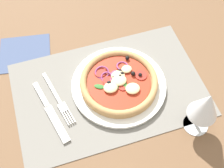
% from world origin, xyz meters
% --- Properties ---
extents(ground_plane, '(1.90, 1.40, 0.02)m').
position_xyz_m(ground_plane, '(0.00, 0.00, -0.01)').
color(ground_plane, brown).
extents(placemat, '(0.52, 0.33, 0.00)m').
position_xyz_m(placemat, '(0.00, 0.00, 0.00)').
color(placemat, slate).
rests_on(placemat, ground_plane).
extents(plate, '(0.26, 0.26, 0.01)m').
position_xyz_m(plate, '(-0.03, -0.00, 0.01)').
color(plate, silver).
rests_on(plate, placemat).
extents(pizza, '(0.21, 0.21, 0.03)m').
position_xyz_m(pizza, '(-0.03, -0.00, 0.03)').
color(pizza, tan).
rests_on(pizza, plate).
extents(fork, '(0.05, 0.18, 0.00)m').
position_xyz_m(fork, '(0.14, -0.00, 0.01)').
color(fork, silver).
rests_on(fork, placemat).
extents(knife, '(0.06, 0.20, 0.01)m').
position_xyz_m(knife, '(0.17, 0.02, 0.01)').
color(knife, silver).
rests_on(knife, placemat).
extents(wine_glass, '(0.07, 0.07, 0.15)m').
position_xyz_m(wine_glass, '(-0.18, 0.17, 0.10)').
color(wine_glass, silver).
rests_on(wine_glass, ground_plane).
extents(napkin, '(0.17, 0.16, 0.00)m').
position_xyz_m(napkin, '(0.20, -0.20, 0.00)').
color(napkin, '#425175').
rests_on(napkin, ground_plane).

